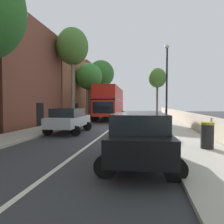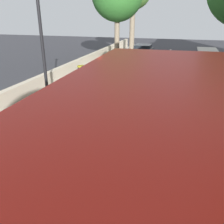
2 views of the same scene
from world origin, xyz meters
The scene contains 15 objects.
ground_plane centered at (0.00, 0.00, 0.00)m, with size 84.00×84.00×0.00m, color #333338.
road_centre_line centered at (0.00, 0.00, 0.00)m, with size 0.16×54.00×0.01m, color silver.
sidewalk_left centered at (-4.90, 0.00, 0.06)m, with size 2.60×60.00×0.12m, color #B2ADA3.
sidewalk_right centered at (4.90, 0.00, 0.06)m, with size 2.60×60.00×0.12m, color #B2ADA3.
terraced_houses_left centered at (-8.50, 0.19, 4.44)m, with size 4.07×47.62×9.28m.
boundary_wall_right centered at (6.45, 0.00, 0.63)m, with size 0.36×54.00×1.26m, color beige.
double_decker_bus centered at (-1.70, 8.83, 2.35)m, with size 3.80×10.56×4.06m.
parked_car_silver_left_0 centered at (-2.50, -3.23, 0.97)m, with size 2.54×4.39×1.71m.
parked_car_black_right_2 centered at (2.50, -9.81, 0.97)m, with size 2.56×4.12×1.71m.
street_tree_left_0 centered at (-4.81, 3.75, 7.92)m, with size 3.30×3.30×9.84m.
street_tree_left_4 centered at (-4.81, 10.05, 5.67)m, with size 3.55×3.55×7.43m.
street_tree_right_5 centered at (5.01, 21.78, 6.82)m, with size 3.27×3.27×8.59m.
street_tree_left_6 centered at (-4.70, 16.76, 7.07)m, with size 4.50×4.50×9.29m.
lamppost_right centered at (4.30, -0.94, 3.81)m, with size 0.32×0.32×6.31m.
litter_bin_right centered at (5.30, -7.36, 0.68)m, with size 0.55×0.55×1.11m.
Camera 1 is at (2.67, -16.20, 2.00)m, focal length 31.66 mm.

